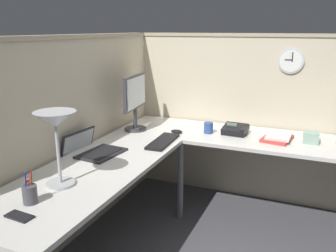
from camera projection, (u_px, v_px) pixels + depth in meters
The scene contains 16 objects.
ground_plane at pixel (191, 230), 2.96m from camera, with size 6.80×6.80×0.00m, color #47474C.
cubicle_wall_back at pixel (71, 140), 2.74m from camera, with size 2.57×0.12×1.58m.
cubicle_wall_right at pixel (248, 118), 3.42m from camera, with size 0.12×2.37×1.58m.
desk at pixel (192, 166), 2.64m from camera, with size 2.35×2.15×0.73m.
monitor at pixel (135, 98), 3.15m from camera, with size 0.46×0.20×0.50m.
laptop at pixel (91, 149), 2.64m from camera, with size 0.38×0.41×0.22m.
keyboard at pixel (163, 141), 2.87m from camera, with size 0.43×0.14×0.02m, color black.
computer_mouse at pixel (177, 131), 3.12m from camera, with size 0.06×0.10×0.03m, color black.
desk_lamp_dome at pixel (56, 126), 2.01m from camera, with size 0.24×0.24×0.44m.
pen_cup at pixel (30, 194), 1.87m from camera, with size 0.08×0.08×0.18m.
cell_phone at pixel (19, 216), 1.74m from camera, with size 0.07×0.14×0.01m, color black.
office_phone at pixel (236, 130), 3.09m from camera, with size 0.20×0.22×0.11m.
book_stack at pixel (278, 137), 2.94m from camera, with size 0.31×0.25×0.04m.
coffee_mug at pixel (209, 128), 3.12m from camera, with size 0.08×0.08×0.10m, color #2D4C8C.
tissue_box at pixel (311, 137), 2.86m from camera, with size 0.12×0.12×0.09m, color #8CAD99.
wall_clock at pixel (291, 61), 3.09m from camera, with size 0.04×0.22×0.22m.
Camera 1 is at (-2.49, -0.83, 1.63)m, focal length 37.99 mm.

